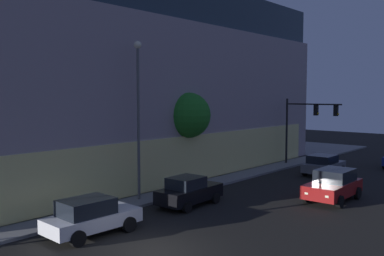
% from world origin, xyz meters
% --- Properties ---
extents(ground_plane, '(120.00, 120.00, 0.00)m').
position_xyz_m(ground_plane, '(0.00, 0.00, 0.00)').
color(ground_plane, black).
extents(modern_building, '(33.85, 31.27, 14.30)m').
position_xyz_m(modern_building, '(11.56, 22.74, 7.08)').
color(modern_building, '#4C4C51').
rests_on(modern_building, ground).
extents(traffic_light_far_corner, '(0.38, 4.98, 5.74)m').
position_xyz_m(traffic_light_far_corner, '(22.76, 4.53, 4.21)').
color(traffic_light_far_corner, black).
rests_on(traffic_light_far_corner, sidewalk_corner).
extents(street_lamp_sidewalk, '(0.44, 0.44, 9.11)m').
position_xyz_m(street_lamp_sidewalk, '(5.07, 6.37, 5.77)').
color(street_lamp_sidewalk, '#5C5C5C').
rests_on(street_lamp_sidewalk, sidewalk_corner).
extents(sidewalk_tree, '(3.15, 3.15, 6.24)m').
position_xyz_m(sidewalk_tree, '(10.60, 7.46, 4.78)').
color(sidewalk_tree, '#4F451E').
rests_on(sidewalk_tree, sidewalk_corner).
extents(car_white, '(4.34, 2.14, 1.67)m').
position_xyz_m(car_white, '(-0.36, 3.50, 0.85)').
color(car_white, silver).
rests_on(car_white, ground).
extents(car_black, '(4.22, 2.10, 1.66)m').
position_xyz_m(car_black, '(6.27, 3.57, 0.82)').
color(car_black, black).
rests_on(car_black, ground).
extents(car_red, '(4.48, 2.25, 1.83)m').
position_xyz_m(car_red, '(12.76, -2.05, 0.93)').
color(car_red, maroon).
rests_on(car_red, ground).
extents(car_grey, '(4.04, 2.26, 1.58)m').
position_xyz_m(car_grey, '(20.04, 1.78, 0.82)').
color(car_grey, slate).
rests_on(car_grey, ground).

